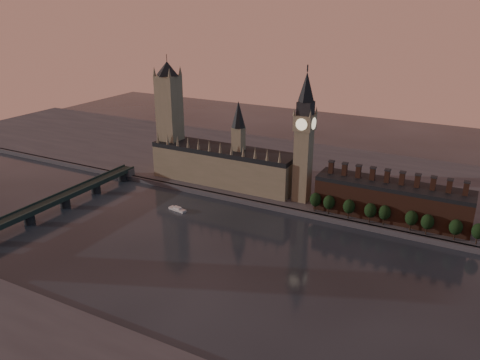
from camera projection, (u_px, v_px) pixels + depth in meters
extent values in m
plane|color=black|center=(222.00, 264.00, 292.64)|extent=(900.00, 900.00, 0.00)
cube|color=#4D4D53|center=(280.00, 209.00, 366.28)|extent=(900.00, 4.00, 4.00)
cube|color=#4D4D53|center=(318.00, 174.00, 440.64)|extent=(900.00, 180.00, 4.00)
cube|color=gray|center=(223.00, 167.00, 409.73)|extent=(130.00, 30.00, 28.00)
cube|color=black|center=(223.00, 150.00, 404.05)|extent=(130.00, 30.00, 4.00)
cube|color=gray|center=(238.00, 141.00, 393.94)|extent=(9.00, 9.00, 24.00)
cone|color=black|center=(238.00, 114.00, 385.78)|extent=(12.00, 12.00, 22.00)
cone|color=gray|center=(158.00, 137.00, 415.84)|extent=(2.60, 2.60, 10.00)
cone|color=gray|center=(168.00, 139.00, 411.14)|extent=(2.60, 2.60, 10.00)
cone|color=gray|center=(178.00, 141.00, 406.44)|extent=(2.60, 2.60, 10.00)
cone|color=gray|center=(188.00, 142.00, 401.75)|extent=(2.60, 2.60, 10.00)
cone|color=gray|center=(198.00, 144.00, 397.05)|extent=(2.60, 2.60, 10.00)
cone|color=gray|center=(209.00, 145.00, 392.35)|extent=(2.60, 2.60, 10.00)
cone|color=gray|center=(220.00, 147.00, 387.66)|extent=(2.60, 2.60, 10.00)
cone|color=gray|center=(232.00, 149.00, 382.96)|extent=(2.60, 2.60, 10.00)
cone|color=gray|center=(243.00, 151.00, 378.26)|extent=(2.60, 2.60, 10.00)
cone|color=gray|center=(255.00, 153.00, 373.57)|extent=(2.60, 2.60, 10.00)
cone|color=gray|center=(267.00, 155.00, 368.87)|extent=(2.60, 2.60, 10.00)
cone|color=gray|center=(280.00, 156.00, 364.17)|extent=(2.60, 2.60, 10.00)
cube|color=gray|center=(170.00, 126.00, 422.81)|extent=(18.00, 18.00, 90.00)
cone|color=black|center=(167.00, 68.00, 404.73)|extent=(24.00, 24.00, 12.00)
cylinder|color=#232326|center=(167.00, 61.00, 402.60)|extent=(0.50, 0.50, 12.00)
cone|color=gray|center=(154.00, 71.00, 402.33)|extent=(3.00, 3.00, 8.00)
cone|color=gray|center=(169.00, 72.00, 395.33)|extent=(3.00, 3.00, 8.00)
cone|color=gray|center=(165.00, 69.00, 415.55)|extent=(3.00, 3.00, 8.00)
cone|color=gray|center=(180.00, 70.00, 408.55)|extent=(3.00, 3.00, 8.00)
cube|color=gray|center=(303.00, 166.00, 367.44)|extent=(12.00, 12.00, 58.00)
cube|color=gray|center=(305.00, 122.00, 355.03)|extent=(14.00, 14.00, 12.00)
cube|color=#232326|center=(306.00, 108.00, 351.13)|extent=(11.00, 11.00, 10.00)
cone|color=black|center=(307.00, 87.00, 345.46)|extent=(13.00, 13.00, 22.00)
cylinder|color=#232326|center=(308.00, 68.00, 340.67)|extent=(1.00, 1.00, 5.00)
cylinder|color=beige|center=(301.00, 125.00, 349.08)|extent=(9.00, 0.50, 9.00)
cylinder|color=beige|center=(308.00, 121.00, 360.98)|extent=(9.00, 0.50, 9.00)
cylinder|color=beige|center=(296.00, 121.00, 358.18)|extent=(0.50, 9.00, 9.00)
cylinder|color=beige|center=(314.00, 124.00, 351.88)|extent=(0.50, 9.00, 9.00)
cone|color=gray|center=(294.00, 112.00, 349.31)|extent=(2.00, 2.00, 6.00)
cone|color=gray|center=(311.00, 113.00, 343.62)|extent=(2.00, 2.00, 6.00)
cone|color=gray|center=(300.00, 108.00, 360.05)|extent=(2.00, 2.00, 6.00)
cone|color=gray|center=(317.00, 110.00, 354.36)|extent=(2.00, 2.00, 6.00)
cube|color=#4A2A1C|center=(391.00, 202.00, 342.82)|extent=(110.00, 25.00, 24.00)
cube|color=black|center=(394.00, 185.00, 338.03)|extent=(110.00, 25.00, 3.00)
cube|color=#4A2A1C|center=(331.00, 167.00, 356.48)|extent=(3.50, 3.50, 9.00)
cube|color=#232326|center=(332.00, 161.00, 354.71)|extent=(4.20, 4.20, 1.00)
cube|color=#4A2A1C|center=(345.00, 170.00, 351.91)|extent=(3.50, 3.50, 9.00)
cube|color=#232326|center=(345.00, 163.00, 350.14)|extent=(4.20, 4.20, 1.00)
cube|color=#4A2A1C|center=(358.00, 172.00, 347.34)|extent=(3.50, 3.50, 9.00)
cube|color=#232326|center=(359.00, 165.00, 345.56)|extent=(4.20, 4.20, 1.00)
cube|color=#4A2A1C|center=(373.00, 174.00, 342.76)|extent=(3.50, 3.50, 9.00)
cube|color=#232326|center=(373.00, 168.00, 340.99)|extent=(4.20, 4.20, 1.00)
cube|color=#4A2A1C|center=(387.00, 176.00, 338.19)|extent=(3.50, 3.50, 9.00)
cube|color=#232326|center=(388.00, 170.00, 336.42)|extent=(4.20, 4.20, 1.00)
cube|color=#4A2A1C|center=(402.00, 179.00, 333.62)|extent=(3.50, 3.50, 9.00)
cube|color=#232326|center=(403.00, 172.00, 331.85)|extent=(4.20, 4.20, 1.00)
cube|color=#4A2A1C|center=(417.00, 181.00, 329.04)|extent=(3.50, 3.50, 9.00)
cube|color=#232326|center=(418.00, 175.00, 327.27)|extent=(4.20, 4.20, 1.00)
cube|color=#4A2A1C|center=(433.00, 184.00, 324.47)|extent=(3.50, 3.50, 9.00)
cube|color=#232326|center=(434.00, 177.00, 322.70)|extent=(4.20, 4.20, 1.00)
cube|color=#4A2A1C|center=(449.00, 186.00, 319.90)|extent=(3.50, 3.50, 9.00)
cube|color=#232326|center=(451.00, 179.00, 318.13)|extent=(4.20, 4.20, 1.00)
cube|color=#4A2A1C|center=(466.00, 189.00, 315.33)|extent=(3.50, 3.50, 9.00)
cube|color=#232326|center=(467.00, 182.00, 313.55)|extent=(4.20, 4.20, 1.00)
cylinder|color=black|center=(315.00, 207.00, 356.41)|extent=(0.80, 0.80, 6.00)
ellipsoid|color=black|center=(316.00, 200.00, 354.11)|extent=(8.60, 8.60, 10.75)
cylinder|color=black|center=(328.00, 210.00, 351.70)|extent=(0.80, 0.80, 6.00)
ellipsoid|color=black|center=(329.00, 202.00, 349.39)|extent=(8.60, 8.60, 10.75)
cylinder|color=black|center=(348.00, 214.00, 344.51)|extent=(0.80, 0.80, 6.00)
ellipsoid|color=black|center=(349.00, 206.00, 342.21)|extent=(8.60, 8.60, 10.75)
cylinder|color=black|center=(369.00, 219.00, 338.08)|extent=(0.80, 0.80, 6.00)
ellipsoid|color=black|center=(370.00, 210.00, 335.78)|extent=(8.60, 8.60, 10.75)
cylinder|color=black|center=(384.00, 221.00, 334.58)|extent=(0.80, 0.80, 6.00)
ellipsoid|color=black|center=(385.00, 213.00, 332.27)|extent=(8.60, 8.60, 10.75)
cylinder|color=black|center=(410.00, 226.00, 326.12)|extent=(0.80, 0.80, 6.00)
ellipsoid|color=black|center=(411.00, 218.00, 323.82)|extent=(8.60, 8.60, 10.75)
cylinder|color=black|center=(426.00, 230.00, 320.49)|extent=(0.80, 0.80, 6.00)
ellipsoid|color=black|center=(427.00, 222.00, 318.19)|extent=(8.60, 8.60, 10.75)
cylinder|color=black|center=(454.00, 236.00, 312.94)|extent=(0.80, 0.80, 6.00)
ellipsoid|color=black|center=(456.00, 227.00, 310.64)|extent=(8.60, 8.60, 10.75)
cylinder|color=black|center=(477.00, 240.00, 307.40)|extent=(0.80, 0.80, 6.00)
ellipsoid|color=black|center=(478.00, 231.00, 305.09)|extent=(8.60, 8.60, 10.75)
cube|color=#1C2C27|center=(41.00, 206.00, 353.18)|extent=(12.00, 200.00, 2.50)
cube|color=#1C2C27|center=(36.00, 203.00, 354.91)|extent=(1.00, 200.00, 1.30)
cube|color=#1C2C27|center=(46.00, 206.00, 350.10)|extent=(1.00, 200.00, 1.30)
cube|color=#4D4D53|center=(126.00, 172.00, 432.37)|extent=(14.00, 8.00, 6.00)
cylinder|color=#232326|center=(29.00, 219.00, 345.08)|extent=(8.00, 8.00, 7.75)
cylinder|color=#232326|center=(65.00, 202.00, 373.17)|extent=(8.00, 8.00, 7.75)
cylinder|color=#232326|center=(96.00, 188.00, 401.26)|extent=(8.00, 8.00, 7.75)
cylinder|color=#232326|center=(122.00, 176.00, 429.35)|extent=(8.00, 8.00, 7.75)
cube|color=silver|center=(177.00, 209.00, 367.78)|extent=(15.79, 6.70, 1.75)
cube|color=silver|center=(177.00, 208.00, 367.24)|extent=(6.99, 4.26, 1.31)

